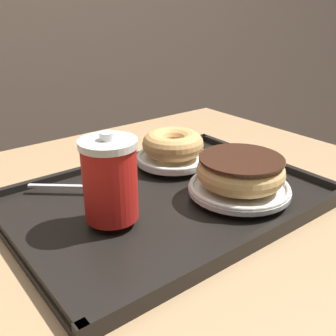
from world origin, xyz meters
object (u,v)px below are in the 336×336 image
Objects in this scene: coffee_cup_front at (110,179)px; donut_chocolate_glazed at (241,171)px; spoon at (89,185)px; donut_plain at (173,144)px.

donut_chocolate_glazed is (0.20, -0.06, -0.02)m from coffee_cup_front.
donut_plain is at bearing 42.60° from spoon.
coffee_cup_front is at bearing -151.10° from donut_plain.
coffee_cup_front is 0.21m from donut_chocolate_glazed.
coffee_cup_front is at bearing -58.43° from spoon.
donut_chocolate_glazed is 0.25m from spoon.
coffee_cup_front is 0.12m from spoon.
donut_chocolate_glazed is at bearing -15.76° from coffee_cup_front.
donut_plain is 0.19m from spoon.
coffee_cup_front is 0.90× the size of donut_chocolate_glazed.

